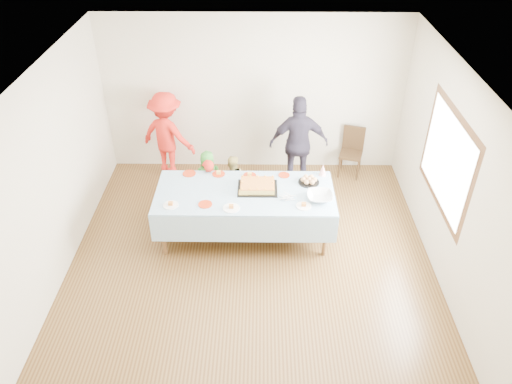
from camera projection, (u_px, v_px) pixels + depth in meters
ground at (251, 258)px, 7.01m from camera, size 5.00×5.00×0.00m
room_walls at (255, 148)px, 6.00m from camera, size 5.04×5.04×2.72m
party_table at (245, 195)px, 7.01m from camera, size 2.50×1.10×0.78m
birthday_cake at (257, 186)px, 7.01m from camera, size 0.56×0.43×0.10m
rolls_tray at (309, 180)px, 7.14m from camera, size 0.30×0.30×0.09m
punch_bowl at (320, 197)px, 6.80m from camera, size 0.36×0.36×0.09m
party_hat at (323, 170)px, 7.28m from camera, size 0.11×0.11×0.18m
fork_pile at (288, 197)px, 6.81m from camera, size 0.24×0.18×0.07m
plate_red_far_a at (189, 173)px, 7.36m from camera, size 0.20×0.20×0.01m
plate_red_far_b at (219, 174)px, 7.34m from camera, size 0.19×0.19×0.01m
plate_red_far_c at (250, 176)px, 7.31m from camera, size 0.19×0.19×0.01m
plate_red_far_d at (284, 175)px, 7.32m from camera, size 0.17×0.17×0.01m
plate_red_near at (205, 204)px, 6.72m from camera, size 0.19×0.19×0.01m
plate_white_left at (171, 205)px, 6.71m from camera, size 0.21×0.21×0.01m
plate_white_mid at (231, 208)px, 6.65m from camera, size 0.23×0.23×0.01m
plate_white_right at (304, 206)px, 6.69m from camera, size 0.21×0.21×0.01m
dining_chair at (352, 148)px, 8.58m from camera, size 0.46×0.46×0.85m
toddler_left at (209, 187)px, 7.61m from camera, size 0.41×0.35×0.96m
toddler_mid at (208, 177)px, 7.87m from camera, size 0.51×0.40×0.91m
toddler_right at (232, 181)px, 7.83m from camera, size 0.48×0.40×0.87m
adult_left at (167, 135)px, 8.40m from camera, size 1.12×0.90×1.51m
adult_right at (299, 143)px, 8.05m from camera, size 0.96×0.43×1.62m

